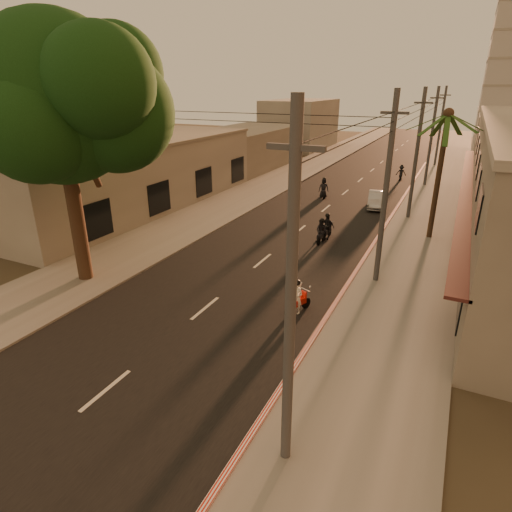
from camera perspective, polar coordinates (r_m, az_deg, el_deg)
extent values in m
plane|color=#383023|center=(17.60, -10.28, -9.74)|extent=(160.00, 160.00, 0.00)
cube|color=black|center=(34.46, 9.30, 6.28)|extent=(10.00, 140.00, 0.02)
cube|color=slate|center=(33.25, 21.78, 4.50)|extent=(5.00, 140.00, 0.12)
cube|color=slate|center=(37.15, -1.92, 7.77)|extent=(5.00, 140.00, 0.12)
cube|color=#B32013|center=(28.70, 16.15, 2.69)|extent=(0.20, 60.00, 0.20)
cube|color=#411C1A|center=(30.55, 26.36, 8.28)|extent=(0.80, 34.00, 0.12)
cube|color=#A29E92|center=(35.40, -16.14, 10.28)|extent=(8.00, 24.00, 5.00)
cube|color=gray|center=(35.00, -16.60, 14.44)|extent=(8.20, 24.20, 0.20)
cylinder|color=black|center=(22.20, -22.71, 4.15)|extent=(0.70, 0.70, 6.00)
cylinder|color=black|center=(21.24, -21.61, 11.95)|extent=(1.22, 2.17, 3.04)
cylinder|color=black|center=(21.80, -25.63, 12.11)|extent=(1.31, 1.49, 2.73)
sphere|color=black|center=(21.34, -24.95, 18.32)|extent=(7.20, 7.20, 7.20)
sphere|color=black|center=(20.47, -18.33, 17.71)|extent=(5.20, 5.20, 5.20)
sphere|color=black|center=(23.24, -26.31, 17.50)|extent=(4.80, 4.80, 4.80)
sphere|color=black|center=(19.79, -27.38, 15.15)|extent=(4.60, 4.60, 4.60)
sphere|color=black|center=(18.80, -20.17, 20.90)|extent=(4.40, 4.40, 4.40)
sphere|color=black|center=(22.15, -18.26, 22.13)|extent=(4.40, 4.40, 4.40)
cylinder|color=black|center=(28.47, 23.11, 9.40)|extent=(0.32, 0.32, 7.60)
sphere|color=black|center=(28.01, 24.30, 16.97)|extent=(0.60, 0.60, 0.60)
cylinder|color=#38383A|center=(9.66, 4.61, -6.83)|extent=(0.26, 0.26, 9.00)
cube|color=#38383A|center=(8.55, 5.33, 14.21)|extent=(1.20, 0.12, 0.12)
cylinder|color=#38383A|center=(20.69, 16.88, 8.04)|extent=(0.26, 0.26, 9.00)
cube|color=#38383A|center=(20.19, 18.01, 17.70)|extent=(1.20, 0.12, 0.12)
cylinder|color=#38383A|center=(32.41, 20.58, 12.36)|extent=(0.26, 0.26, 9.00)
cube|color=#38383A|center=(32.10, 21.44, 18.50)|extent=(1.20, 0.12, 0.12)
cylinder|color=#38383A|center=(44.29, 22.34, 14.35)|extent=(0.26, 0.26, 9.00)
cube|color=#38383A|center=(44.06, 23.02, 18.84)|extent=(1.20, 0.12, 0.12)
cylinder|color=#38383A|center=(56.21, 23.37, 15.50)|extent=(0.26, 0.26, 9.00)
cube|color=#38383A|center=(56.03, 23.93, 19.03)|extent=(1.20, 0.12, 0.12)
cube|color=#A29E92|center=(51.91, -1.20, 14.25)|extent=(8.00, 14.00, 4.40)
cube|color=#A29E92|center=(68.24, 5.91, 17.08)|extent=(8.00, 14.00, 7.00)
cylinder|color=black|center=(18.93, 6.69, -6.24)|extent=(0.26, 0.49, 0.49)
cylinder|color=black|center=(18.19, 4.41, -7.39)|extent=(0.26, 0.49, 0.49)
cube|color=red|center=(18.40, 5.47, -6.22)|extent=(0.58, 1.00, 0.27)
cube|color=red|center=(18.64, 6.39, -5.42)|extent=(0.28, 0.18, 0.53)
cylinder|color=silver|center=(18.57, 6.64, -4.46)|extent=(0.47, 0.21, 0.04)
imported|color=silver|center=(18.28, 5.50, -5.52)|extent=(0.78, 0.72, 1.48)
sphere|color=black|center=(17.97, 5.57, -3.56)|extent=(0.27, 0.27, 0.27)
sphere|color=silver|center=(18.60, 6.06, -3.63)|extent=(0.11, 0.11, 0.11)
sphere|color=silver|center=(18.32, 7.22, -4.11)|extent=(0.11, 0.11, 0.11)
cylinder|color=black|center=(27.31, 9.08, 2.66)|extent=(0.10, 0.50, 0.50)
cylinder|color=black|center=(26.31, 8.32, 1.95)|extent=(0.10, 0.50, 0.50)
cube|color=black|center=(26.67, 8.69, 2.76)|extent=(0.27, 0.99, 0.27)
cube|color=black|center=(27.03, 9.01, 3.30)|extent=(0.27, 0.09, 0.54)
cylinder|color=silver|center=(27.03, 9.12, 4.00)|extent=(0.49, 0.05, 0.04)
imported|color=black|center=(26.59, 8.72, 3.29)|extent=(0.75, 0.60, 1.50)
sphere|color=black|center=(26.37, 8.81, 4.73)|extent=(0.27, 0.27, 0.27)
cylinder|color=black|center=(28.06, 9.78, 3.18)|extent=(0.10, 0.54, 0.53)
cylinder|color=black|center=(26.98, 9.03, 2.46)|extent=(0.10, 0.54, 0.53)
cube|color=black|center=(27.37, 9.40, 3.29)|extent=(0.28, 1.05, 0.29)
cube|color=black|center=(27.76, 9.72, 3.85)|extent=(0.29, 0.10, 0.57)
cylinder|color=silver|center=(27.77, 9.83, 4.57)|extent=(0.53, 0.05, 0.04)
imported|color=black|center=(27.28, 9.44, 3.84)|extent=(0.95, 0.41, 1.60)
sphere|color=black|center=(27.06, 9.53, 5.35)|extent=(0.29, 0.29, 0.29)
cylinder|color=black|center=(38.37, 8.91, 8.33)|extent=(0.28, 0.56, 0.56)
cylinder|color=black|center=(37.15, 8.99, 7.87)|extent=(0.28, 0.56, 0.56)
cube|color=black|center=(37.62, 8.98, 8.48)|extent=(0.64, 1.14, 0.30)
cube|color=black|center=(38.08, 8.96, 8.87)|extent=(0.32, 0.20, 0.60)
cylinder|color=silver|center=(38.12, 8.99, 9.43)|extent=(0.54, 0.22, 0.04)
imported|color=black|center=(37.56, 9.01, 8.91)|extent=(1.17, 1.06, 1.69)
sphere|color=black|center=(37.39, 9.08, 10.10)|extent=(0.30, 0.30, 0.30)
cylinder|color=black|center=(47.46, 18.77, 10.00)|extent=(0.12, 0.51, 0.50)
cylinder|color=black|center=(46.37, 18.65, 9.75)|extent=(0.12, 0.51, 0.50)
cube|color=black|center=(46.80, 18.74, 10.15)|extent=(0.31, 1.00, 0.27)
cube|color=black|center=(47.22, 18.81, 10.40)|extent=(0.27, 0.10, 0.54)
cylinder|color=silver|center=(47.27, 18.87, 10.80)|extent=(0.49, 0.07, 0.04)
imported|color=black|center=(46.76, 18.78, 10.46)|extent=(1.03, 0.67, 1.50)
sphere|color=black|center=(46.64, 18.89, 11.30)|extent=(0.27, 0.27, 0.27)
imported|color=#A5A7AD|center=(35.56, 15.83, 7.26)|extent=(2.55, 4.24, 1.26)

